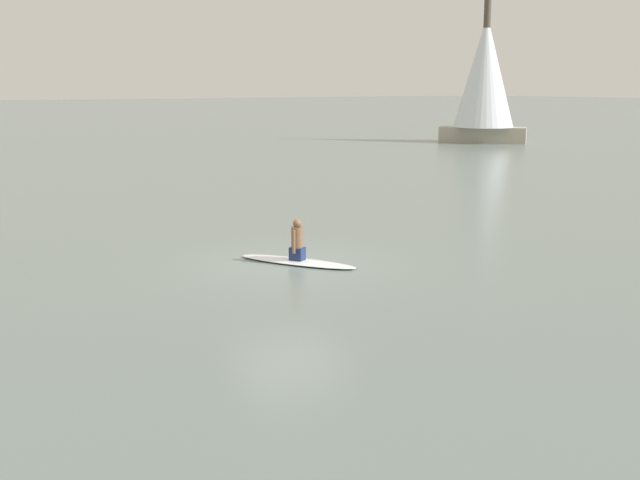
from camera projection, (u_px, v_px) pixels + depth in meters
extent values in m
plane|color=slate|center=(289.00, 264.00, 17.58)|extent=(400.00, 400.00, 0.00)
ellipsoid|color=white|center=(297.00, 262.00, 17.70)|extent=(2.86, 2.05, 0.08)
cube|color=navy|center=(297.00, 254.00, 17.66)|extent=(0.40, 0.37, 0.29)
cylinder|color=brown|center=(297.00, 238.00, 17.59)|extent=(0.37, 0.37, 0.49)
sphere|color=brown|center=(297.00, 223.00, 17.52)|extent=(0.19, 0.19, 0.19)
cylinder|color=brown|center=(301.00, 239.00, 17.74)|extent=(0.11, 0.11, 0.53)
cylinder|color=brown|center=(294.00, 242.00, 17.46)|extent=(0.11, 0.11, 0.53)
cube|color=#B2A893|center=(483.00, 135.00, 54.49)|extent=(5.63, 5.24, 1.07)
cylinder|color=#4C4238|center=(485.00, 64.00, 53.55)|extent=(0.47, 0.47, 8.60)
cone|color=white|center=(485.00, 72.00, 53.65)|extent=(5.86, 5.86, 7.57)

